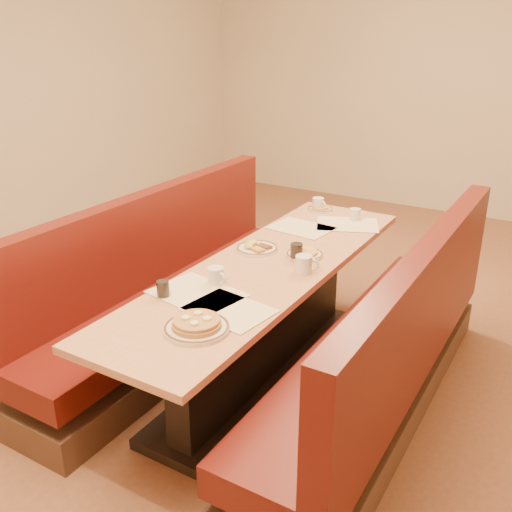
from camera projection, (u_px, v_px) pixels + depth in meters
The scene contains 19 objects.
ground at pixel (267, 375), 3.55m from camera, with size 8.00×8.00×0.00m, color #9E6647.
room_envelope at pixel (270, 45), 2.82m from camera, with size 6.04×8.04×2.82m.
diner_table at pixel (267, 323), 3.40m from camera, with size 0.70×2.50×0.75m.
booth_left at pixel (171, 297), 3.76m from camera, with size 0.55×2.50×1.05m.
booth_right at pixel (385, 359), 3.06m from camera, with size 0.55×2.50×1.05m.
placemat_near_left at pixel (197, 293), 2.91m from camera, with size 0.45×0.33×0.00m, color beige.
placemat_near_right at pixel (229, 310), 2.74m from camera, with size 0.40×0.30×0.00m, color beige.
placemat_far_left at pixel (301, 228), 3.84m from camera, with size 0.40×0.30×0.00m, color beige.
placemat_far_right at pixel (347, 224), 3.91m from camera, with size 0.41×0.31×0.00m, color beige.
pancake_plate at pixel (197, 326), 2.55m from camera, with size 0.30×0.30×0.07m.
eggs_plate at pixel (257, 248), 3.47m from camera, with size 0.25×0.25×0.05m.
extra_plate_mid at pixel (304, 254), 3.38m from camera, with size 0.22×0.22×0.04m.
extra_plate_far at pixel (320, 208), 4.22m from camera, with size 0.18×0.18×0.04m.
coffee_mug_a at pixel (304, 264), 3.14m from camera, with size 0.13×0.09×0.10m.
coffee_mug_b at pixel (216, 276), 3.00m from camera, with size 0.12×0.09×0.09m.
coffee_mug_c at pixel (356, 214), 4.00m from camera, with size 0.11×0.08×0.08m.
coffee_mug_d at pixel (318, 204), 4.21m from camera, with size 0.12×0.08×0.09m.
soda_tumbler_near at pixel (163, 289), 2.86m from camera, with size 0.06×0.06×0.09m.
soda_tumbler_mid at pixel (296, 252), 3.32m from camera, with size 0.07×0.07×0.10m.
Camera 1 is at (1.48, -2.61, 2.03)m, focal length 40.00 mm.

